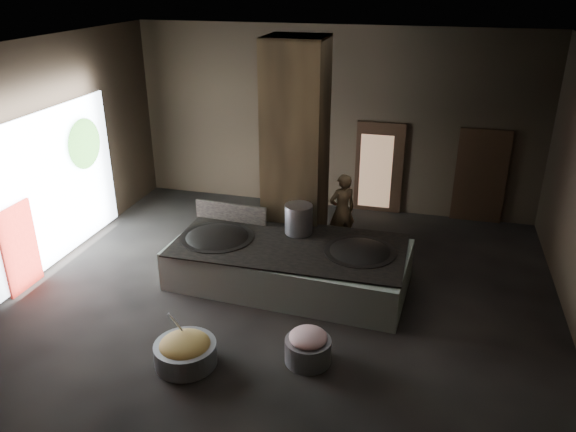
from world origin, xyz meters
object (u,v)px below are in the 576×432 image
(hearth_platform, at_px, (289,265))
(stock_pot, at_px, (299,219))
(wok_left, at_px, (217,241))
(cook, at_px, (342,211))
(veg_basin, at_px, (186,354))
(meat_basin, at_px, (308,350))
(wok_right, at_px, (360,255))

(hearth_platform, height_order, stock_pot, stock_pot)
(wok_left, height_order, cook, cook)
(veg_basin, bearing_deg, cook, 70.89)
(meat_basin, bearing_deg, wok_right, 79.11)
(veg_basin, height_order, meat_basin, meat_basin)
(wok_right, relative_size, meat_basin, 1.82)
(meat_basin, bearing_deg, cook, 92.77)
(hearth_platform, relative_size, veg_basin, 4.65)
(wok_right, relative_size, veg_basin, 1.36)
(stock_pot, bearing_deg, meat_basin, -73.23)
(hearth_platform, bearing_deg, veg_basin, -104.57)
(stock_pot, bearing_deg, veg_basin, -106.13)
(veg_basin, relative_size, meat_basin, 1.33)
(stock_pot, bearing_deg, hearth_platform, -95.19)
(hearth_platform, relative_size, cook, 2.69)
(veg_basin, bearing_deg, hearth_platform, 71.84)
(wok_left, xyz_separation_m, veg_basin, (0.53, -2.76, -0.57))
(cook, bearing_deg, meat_basin, 58.40)
(stock_pot, distance_m, meat_basin, 3.10)
(wok_right, bearing_deg, hearth_platform, -177.88)
(wok_left, bearing_deg, veg_basin, -79.20)
(hearth_platform, height_order, wok_right, wok_right)
(wok_right, height_order, stock_pot, stock_pot)
(wok_left, relative_size, stock_pot, 2.42)
(hearth_platform, distance_m, wok_left, 1.49)
(veg_basin, bearing_deg, wok_right, 51.56)
(wok_right, xyz_separation_m, cook, (-0.65, 1.83, 0.08))
(stock_pot, distance_m, cook, 1.51)
(hearth_platform, relative_size, wok_left, 3.17)
(cook, height_order, veg_basin, cook)
(wok_left, xyz_separation_m, meat_basin, (2.35, -2.23, -0.55))
(wok_left, bearing_deg, hearth_platform, 1.97)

